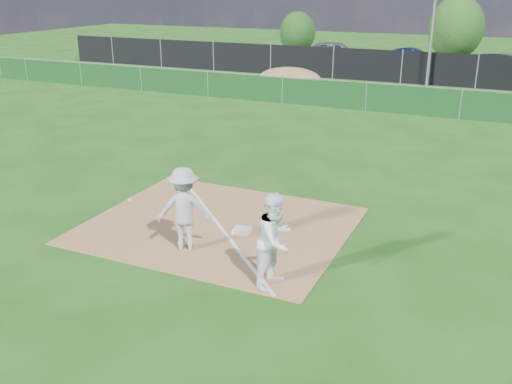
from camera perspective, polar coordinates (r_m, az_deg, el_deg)
ground at (r=21.51m, az=7.59°, el=5.49°), size 90.00×90.00×0.00m
infield_dirt at (r=13.59m, az=-3.75°, el=-3.32°), size 6.00×5.00×0.02m
foul_line at (r=13.58m, az=-3.75°, el=-3.27°), size 5.01×5.01×0.01m
green_fence at (r=26.09m, az=10.95°, el=9.28°), size 44.00×0.05×1.20m
dirt_mound at (r=30.85m, az=3.38°, el=11.26°), size 3.38×2.60×1.17m
black_fence at (r=33.78m, az=14.36°, el=12.01°), size 46.00×0.04×1.80m
parking_lot at (r=38.79m, az=15.66°, el=11.56°), size 46.00×9.00×0.01m
light_pole at (r=32.97m, az=17.41°, el=16.97°), size 0.16×0.16×8.00m
first_base at (r=13.16m, az=-1.43°, el=-3.85°), size 0.43×0.43×0.08m
play_at_first at (r=12.15m, az=-7.16°, el=-1.68°), size 1.95×1.08×1.82m
runner at (r=10.65m, az=2.00°, el=-4.82°), size 0.85×1.01×1.86m
car_left at (r=39.97m, az=7.97°, el=13.56°), size 5.21×3.08×1.66m
car_mid at (r=39.19m, az=15.62°, el=12.66°), size 4.35×2.88×1.36m
car_right at (r=37.40m, az=23.30°, el=11.45°), size 4.87×2.30×1.37m
tree_left at (r=45.81m, az=4.18°, el=15.60°), size 2.76×2.76×3.27m
tree_mid at (r=44.12m, az=19.38°, el=15.22°), size 3.82×3.82×4.53m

